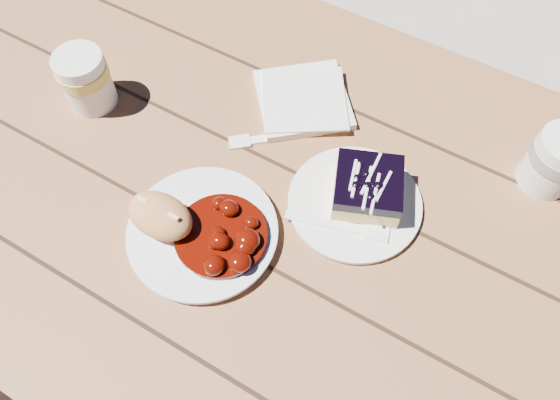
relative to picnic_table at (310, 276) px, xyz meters
The scene contains 12 objects.
ground 0.59m from the picnic_table, 90.00° to the left, with size 60.00×60.00×0.00m, color #A19C91.
picnic_table is the anchor object (origin of this frame).
main_plate 0.24m from the picnic_table, 149.17° to the right, with size 0.22×0.22×0.02m, color white.
goulash_stew 0.24m from the picnic_table, 144.59° to the right, with size 0.14×0.14×0.04m, color #540B03, non-canonical shape.
bread_roll 0.30m from the picnic_table, 151.98° to the right, with size 0.10×0.07×0.05m, color tan.
dessert_plate 0.18m from the picnic_table, 69.89° to the left, with size 0.20×0.20×0.01m, color white.
blueberry_cake 0.22m from the picnic_table, 67.38° to the left, with size 0.13×0.13×0.06m.
fork_dessert 0.18m from the picnic_table, 69.53° to the left, with size 0.03×0.16×0.01m, color white, non-canonical shape.
coffee_cup 0.43m from the picnic_table, 45.34° to the left, with size 0.08×0.08×0.10m, color white.
napkin_stack 0.31m from the picnic_table, 123.27° to the left, with size 0.15×0.15×0.01m, color white.
fork_table 0.25m from the picnic_table, 134.31° to the left, with size 0.03×0.16×0.01m, color white, non-canonical shape.
second_cup 0.50m from the picnic_table, behind, with size 0.08×0.08×0.10m, color white.
Camera 1 is at (0.14, -0.34, 1.48)m, focal length 35.00 mm.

